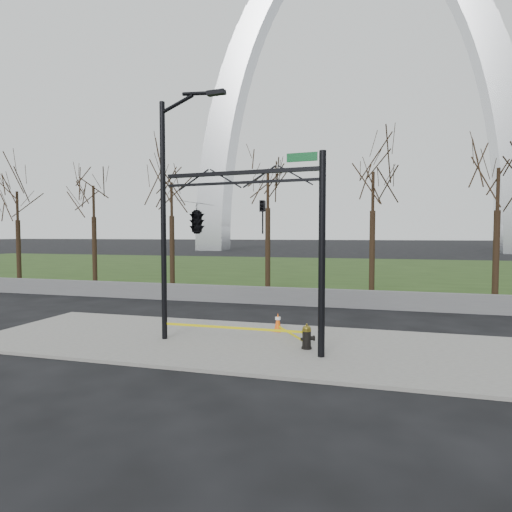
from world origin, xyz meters
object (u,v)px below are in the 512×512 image
(street_light, at_px, (169,202))
(traffic_signal_mast, at_px, (219,218))
(fire_hydrant, at_px, (307,337))
(traffic_cone, at_px, (278,322))

(street_light, height_order, traffic_signal_mast, street_light)
(fire_hydrant, distance_m, street_light, 6.27)
(fire_hydrant, xyz_separation_m, street_light, (-4.62, -0.04, 4.23))
(fire_hydrant, relative_size, street_light, 0.10)
(traffic_cone, relative_size, traffic_signal_mast, 0.11)
(fire_hydrant, height_order, street_light, street_light)
(fire_hydrant, bearing_deg, traffic_cone, 102.94)
(fire_hydrant, xyz_separation_m, traffic_cone, (-1.38, 2.07, -0.03))
(fire_hydrant, height_order, traffic_signal_mast, traffic_signal_mast)
(fire_hydrant, relative_size, traffic_signal_mast, 0.13)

